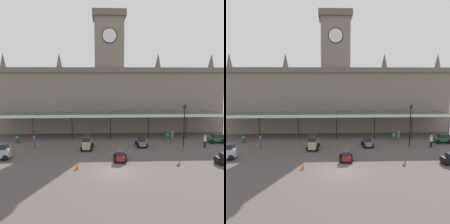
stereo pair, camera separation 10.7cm
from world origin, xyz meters
The scene contains 14 objects.
ground_plane centered at (0.00, 0.00, 0.00)m, with size 140.00×140.00×0.00m, color #4F4544.
station_building centered at (0.00, 19.24, 6.24)m, with size 38.20×6.59×20.02m.
entrance_canopy centered at (0.00, 13.72, 3.62)m, with size 34.62×3.26×3.76m.
car_maroon_sedan centered at (0.74, 2.82, 0.50)m, with size 1.56×2.08×1.19m.
car_grey_sedan centered at (3.96, 8.13, 0.50)m, with size 1.58×2.09×1.19m.
car_beige_van centered at (-3.17, 7.22, 0.81)m, with size 1.70×2.46×1.77m.
car_green_estate centered at (14.93, 9.51, 0.56)m, with size 2.28×1.60×1.27m.
pedestrian_crossing_forecourt centered at (-10.01, 7.79, 0.91)m, with size 0.34×0.34×1.67m.
pedestrian_beside_cars centered at (8.62, 9.74, 0.91)m, with size 0.34×0.39×1.67m.
pedestrian_near_entrance centered at (12.32, 7.50, 0.91)m, with size 0.37×0.34×1.67m.
victorian_lamppost centered at (9.55, 7.84, 3.50)m, with size 0.30×0.30×5.73m.
traffic_cone centered at (-3.75, 0.64, 0.29)m, with size 0.40×0.40×0.59m, color orange.
planter_forecourt_centre centered at (-13.28, 10.70, 0.49)m, with size 0.60×0.60×0.96m.
planter_by_canopy centered at (8.45, 11.60, 0.49)m, with size 0.60×0.60×0.96m.
Camera 1 is at (-1.19, -21.44, 8.88)m, focal length 36.88 mm.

